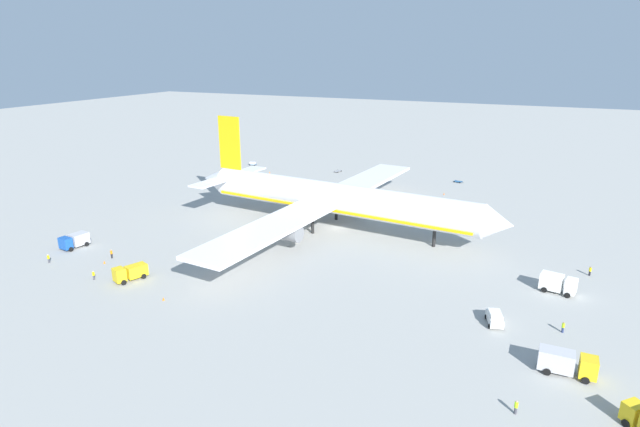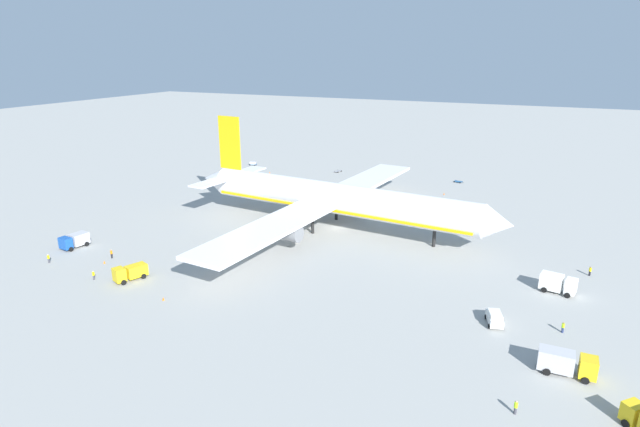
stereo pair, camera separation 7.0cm
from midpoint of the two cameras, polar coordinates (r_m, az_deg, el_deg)
The scene contains 20 objects.
ground_plane at distance 114.41m, azimuth 1.90°, elevation -1.66°, with size 600.00×600.00×0.00m, color #9E9E99.
airliner at distance 113.03m, azimuth 1.37°, elevation 1.65°, with size 75.26×81.63×22.86m.
service_truck_0 at distance 71.54m, azimuth 25.53°, elevation -14.61°, with size 6.59×2.57×2.94m.
service_truck_1 at distance 92.85m, azimuth 24.74°, elevation -6.99°, with size 5.79×3.40×2.98m.
service_truck_2 at distance 94.60m, azimuth -20.25°, elevation -6.11°, with size 3.92×5.92×2.74m.
service_truck_4 at distance 114.06m, azimuth -25.50°, elevation -2.69°, with size 3.31×5.64×2.69m.
service_van at distance 79.72m, azimuth 18.71°, elevation -10.83°, with size 3.01×4.53×1.97m.
baggage_cart_0 at distance 159.73m, azimuth 15.00°, elevation 3.44°, with size 3.05×1.96×0.40m.
baggage_cart_1 at distance 167.84m, azimuth 1.96°, elevation 4.70°, with size 1.93×3.42×0.40m.
baggage_cart_2 at distance 179.29m, azimuth -7.44°, elevation 5.53°, with size 3.04×2.04×1.18m.
ground_worker_0 at distance 105.75m, azimuth -22.06°, elevation -4.14°, with size 0.43×0.43×1.74m.
ground_worker_1 at distance 97.34m, azimuth -23.75°, elevation -6.27°, with size 0.56×0.56×1.61m.
ground_worker_2 at distance 81.17m, azimuth 25.25°, elevation -11.29°, with size 0.56×0.56×1.61m.
ground_worker_3 at distance 108.38m, azimuth -27.82°, elevation -4.42°, with size 0.56×0.56×1.70m.
ground_worker_4 at distance 63.31m, azimuth 20.81°, elevation -19.36°, with size 0.44×0.44×1.67m.
ground_worker_5 at distance 102.29m, azimuth 27.66°, elevation -5.65°, with size 0.54×0.54×1.71m.
traffic_cone_0 at distance 144.98m, azimuth 13.52°, elevation 2.14°, with size 0.36×0.36×0.55m, color orange.
traffic_cone_1 at distance 86.14m, azimuth -16.94°, elevation -9.00°, with size 0.36×0.36×0.55m, color orange.
traffic_cone_2 at distance 166.70m, azimuth -5.60°, elevation 4.54°, with size 0.36×0.36×0.55m, color orange.
traffic_cone_3 at distance 103.88m, azimuth -22.74°, elevation -4.98°, with size 0.36×0.36×0.55m, color orange.
Camera 1 is at (41.31, -99.79, 37.76)m, focal length 28.97 mm.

